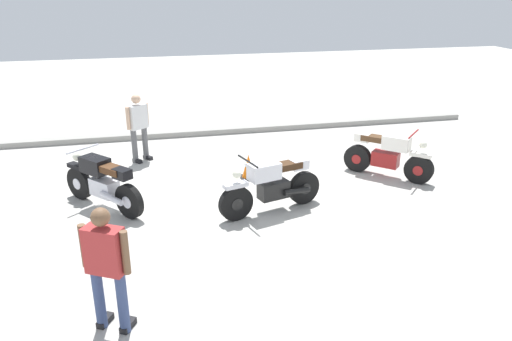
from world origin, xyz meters
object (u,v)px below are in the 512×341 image
object	(u,v)px
motorcycle_cream_vintage	(388,155)
person_in_red_shirt	(106,263)
motorcycle_silver_cruiser	(272,185)
person_in_white_shirt	(138,124)
traffic_cone	(248,167)
motorcycle_black_cruiser	(102,182)

from	to	relation	value
motorcycle_cream_vintage	person_in_red_shirt	world-z (taller)	person_in_red_shirt
motorcycle_silver_cruiser	person_in_white_shirt	world-z (taller)	person_in_white_shirt
person_in_white_shirt	traffic_cone	world-z (taller)	person_in_white_shirt
motorcycle_cream_vintage	motorcycle_black_cruiser	size ratio (longest dim) A/B	0.91
motorcycle_cream_vintage	person_in_white_shirt	size ratio (longest dim) A/B	0.95
person_in_white_shirt	traffic_cone	size ratio (longest dim) A/B	3.00
motorcycle_black_cruiser	person_in_red_shirt	xyz separation A→B (m)	(0.29, -3.63, 0.41)
motorcycle_cream_vintage	motorcycle_black_cruiser	bearing A→B (deg)	-132.76
motorcycle_black_cruiser	person_in_white_shirt	distance (m)	2.66
person_in_red_shirt	person_in_white_shirt	distance (m)	6.19
traffic_cone	person_in_white_shirt	bearing A→B (deg)	143.48
person_in_red_shirt	motorcycle_silver_cruiser	bearing A→B (deg)	-14.75
motorcycle_silver_cruiser	traffic_cone	size ratio (longest dim) A/B	3.85
motorcycle_black_cruiser	person_in_white_shirt	world-z (taller)	person_in_white_shirt
motorcycle_cream_vintage	person_in_red_shirt	distance (m)	6.84
motorcycle_black_cruiser	person_in_red_shirt	bearing A→B (deg)	143.45
person_in_white_shirt	motorcycle_silver_cruiser	bearing A→B (deg)	-3.39
motorcycle_silver_cruiser	motorcycle_black_cruiser	size ratio (longest dim) A/B	1.23
motorcycle_black_cruiser	person_in_white_shirt	size ratio (longest dim) A/B	1.04
traffic_cone	motorcycle_black_cruiser	bearing A→B (deg)	-163.57
person_in_red_shirt	traffic_cone	bearing A→B (deg)	-0.95
person_in_white_shirt	traffic_cone	distance (m)	2.88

